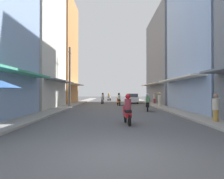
# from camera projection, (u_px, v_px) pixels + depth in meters

# --- Properties ---
(ground_plane) EXTENTS (108.56, 108.56, 0.00)m
(ground_plane) POSITION_uv_depth(u_px,v_px,m) (114.00, 105.00, 26.12)
(ground_plane) COLOR #4C4C4F
(sidewalk_left) EXTENTS (1.51, 57.35, 0.12)m
(sidewalk_left) POSITION_uv_depth(u_px,v_px,m) (73.00, 105.00, 26.13)
(sidewalk_left) COLOR #9E9991
(sidewalk_left) RESTS_ON ground
(sidewalk_right) EXTENTS (1.51, 57.35, 0.12)m
(sidewalk_right) POSITION_uv_depth(u_px,v_px,m) (156.00, 105.00, 26.11)
(sidewalk_right) COLOR #9E9991
(sidewalk_right) RESTS_ON ground
(building_left_mid) EXTENTS (7.05, 8.96, 17.69)m
(building_left_mid) POSITION_uv_depth(u_px,v_px,m) (28.00, 23.00, 21.70)
(building_left_mid) COLOR silver
(building_left_mid) RESTS_ON ground
(building_left_far) EXTENTS (7.05, 8.39, 15.52)m
(building_left_far) POSITION_uv_depth(u_px,v_px,m) (54.00, 52.00, 31.30)
(building_left_far) COLOR #D88C4C
(building_left_far) RESTS_ON ground
(building_right_mid) EXTENTS (7.05, 10.36, 17.15)m
(building_right_mid) POSITION_uv_depth(u_px,v_px,m) (218.00, 13.00, 18.20)
(building_right_mid) COLOR #8CA5CC
(building_right_mid) RESTS_ON ground
(building_right_far) EXTENTS (7.05, 13.15, 13.12)m
(building_right_far) POSITION_uv_depth(u_px,v_px,m) (174.00, 59.00, 30.91)
(building_right_far) COLOR slate
(building_right_far) RESTS_ON ground
(motorbike_black) EXTENTS (0.62, 1.79, 1.58)m
(motorbike_black) POSITION_uv_depth(u_px,v_px,m) (148.00, 103.00, 18.20)
(motorbike_black) COLOR black
(motorbike_black) RESTS_ON ground
(motorbike_orange) EXTENTS (0.57, 1.80, 1.58)m
(motorbike_orange) POSITION_uv_depth(u_px,v_px,m) (119.00, 100.00, 25.69)
(motorbike_orange) COLOR black
(motorbike_orange) RESTS_ON ground
(motorbike_white) EXTENTS (0.76, 1.74, 1.58)m
(motorbike_white) POSITION_uv_depth(u_px,v_px,m) (110.00, 97.00, 39.89)
(motorbike_white) COLOR black
(motorbike_white) RESTS_ON ground
(motorbike_silver) EXTENTS (0.55, 1.81, 1.58)m
(motorbike_silver) POSITION_uv_depth(u_px,v_px,m) (103.00, 99.00, 29.71)
(motorbike_silver) COLOR black
(motorbike_silver) RESTS_ON ground
(motorbike_red) EXTENTS (0.55, 1.81, 1.58)m
(motorbike_red) POSITION_uv_depth(u_px,v_px,m) (128.00, 111.00, 10.79)
(motorbike_red) COLOR black
(motorbike_red) RESTS_ON ground
(parked_car) EXTENTS (2.07, 4.22, 1.45)m
(parked_car) POSITION_uv_depth(u_px,v_px,m) (133.00, 98.00, 31.33)
(parked_car) COLOR silver
(parked_car) RESTS_ON ground
(pedestrian_foreground) EXTENTS (0.34, 0.34, 1.64)m
(pedestrian_foreground) POSITION_uv_depth(u_px,v_px,m) (155.00, 98.00, 28.68)
(pedestrian_foreground) COLOR #99333F
(pedestrian_foreground) RESTS_ON ground
(pedestrian_midway) EXTENTS (0.34, 0.34, 1.59)m
(pedestrian_midway) POSITION_uv_depth(u_px,v_px,m) (216.00, 109.00, 11.06)
(pedestrian_midway) COLOR #BF8C3F
(pedestrian_midway) RESTS_ON ground
(pedestrian_far) EXTENTS (0.44, 0.44, 1.67)m
(pedestrian_far) POSITION_uv_depth(u_px,v_px,m) (160.00, 99.00, 22.98)
(pedestrian_far) COLOR beige
(pedestrian_far) RESTS_ON ground
(utility_pole) EXTENTS (0.20, 1.20, 6.45)m
(utility_pole) POSITION_uv_depth(u_px,v_px,m) (70.00, 77.00, 22.12)
(utility_pole) COLOR #4C4C4F
(utility_pole) RESTS_ON ground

